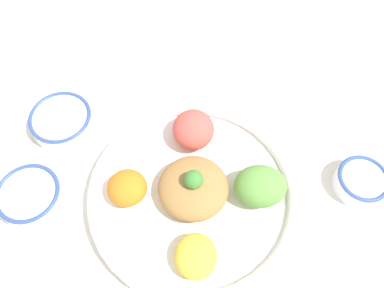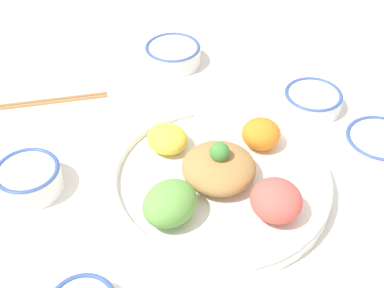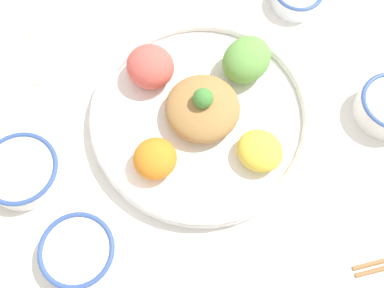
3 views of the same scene
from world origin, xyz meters
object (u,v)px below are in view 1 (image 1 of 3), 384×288
(sauce_bowl_far, at_px, (62,120))
(serving_spoon_main, at_px, (159,59))
(salad_platter, at_px, (195,191))
(sauce_bowl_dark, at_px, (30,196))
(rice_bowl_blue, at_px, (361,181))

(sauce_bowl_far, bearing_deg, serving_spoon_main, -125.39)
(salad_platter, bearing_deg, serving_spoon_main, -65.34)
(sauce_bowl_dark, relative_size, serving_spoon_main, 0.87)
(sauce_bowl_dark, height_order, serving_spoon_main, sauce_bowl_dark)
(sauce_bowl_dark, bearing_deg, rice_bowl_blue, -166.54)
(salad_platter, bearing_deg, rice_bowl_blue, -165.20)
(sauce_bowl_dark, bearing_deg, salad_platter, -167.91)
(sauce_bowl_far, bearing_deg, sauce_bowl_dark, 90.27)
(serving_spoon_main, bearing_deg, rice_bowl_blue, 94.15)
(salad_platter, xyz_separation_m, sauce_bowl_far, (0.27, -0.09, -0.01))
(salad_platter, height_order, sauce_bowl_dark, salad_platter)
(salad_platter, relative_size, sauce_bowl_dark, 3.28)
(rice_bowl_blue, distance_m, sauce_bowl_dark, 0.56)
(rice_bowl_blue, bearing_deg, salad_platter, 14.80)
(sauce_bowl_dark, bearing_deg, sauce_bowl_far, -89.73)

